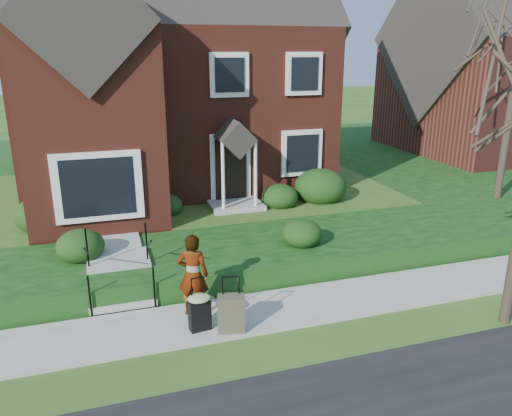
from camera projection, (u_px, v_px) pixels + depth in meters
name	position (u px, v px, depth m)	size (l,w,h in m)	color
ground	(250.00, 315.00, 10.47)	(120.00, 120.00, 0.00)	#2D5119
sidewalk	(250.00, 314.00, 10.45)	(60.00, 1.60, 0.08)	#9E9B93
terrace	(265.00, 172.00, 21.42)	(44.00, 20.00, 0.60)	#0E330E
walkway	(114.00, 223.00, 14.09)	(1.20, 6.00, 0.06)	#9E9B93
main_house	(164.00, 51.00, 17.53)	(10.40, 10.20, 9.40)	maroon
neighbour_house	(506.00, 51.00, 23.47)	(9.40, 8.00, 9.20)	maroon
front_steps	(120.00, 274.00, 11.27)	(1.40, 2.02, 1.50)	#9E9B93
foundation_shrubs	(217.00, 201.00, 14.59)	(9.96, 4.70, 1.17)	black
woman	(193.00, 275.00, 10.13)	(0.64, 0.42, 1.76)	#999999
suitcase_black	(200.00, 310.00, 9.68)	(0.50, 0.43, 1.09)	black
suitcase_olive	(231.00, 313.00, 9.64)	(0.58, 0.41, 1.13)	#4C4633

